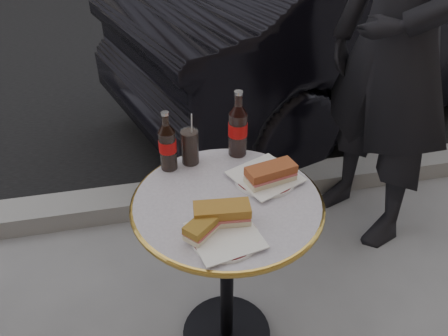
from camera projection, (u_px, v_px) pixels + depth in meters
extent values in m
plane|color=gray|center=(227.00, 335.00, 1.82)|extent=(80.00, 80.00, 0.00)
cube|color=black|center=(145.00, 10.00, 5.81)|extent=(40.00, 8.00, 0.00)
cube|color=gray|center=(193.00, 194.00, 2.51)|extent=(40.00, 0.20, 0.12)
cylinder|color=white|center=(225.00, 237.00, 1.25)|extent=(0.20, 0.20, 0.01)
cylinder|color=white|center=(265.00, 178.00, 1.48)|extent=(0.25, 0.25, 0.01)
cube|color=olive|center=(205.00, 226.00, 1.24)|extent=(0.14, 0.14, 0.05)
cube|color=#A36F29|center=(222.00, 214.00, 1.28)|extent=(0.17, 0.09, 0.06)
cube|color=#984926|center=(271.00, 174.00, 1.44)|extent=(0.18, 0.11, 0.06)
cylinder|color=black|center=(190.00, 147.00, 1.53)|extent=(0.07, 0.07, 0.13)
imported|color=black|center=(374.00, 21.00, 3.27)|extent=(2.51, 4.13, 1.28)
imported|color=black|center=(401.00, 46.00, 1.86)|extent=(0.68, 0.83, 1.95)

